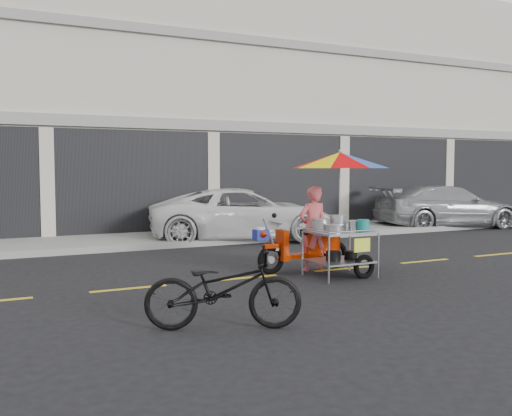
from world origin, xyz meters
name	(u,v)px	position (x,y,z in m)	size (l,w,h in m)	color
ground	(342,269)	(0.00, 0.00, 0.00)	(90.00, 90.00, 0.00)	black
sidewalk	(227,234)	(0.00, 5.50, 0.07)	(45.00, 3.00, 0.15)	gray
shophouse_block	(243,104)	(2.82, 10.59, 4.24)	(36.00, 8.11, 10.40)	beige
centerline	(342,269)	(0.00, 0.00, 0.00)	(42.00, 0.10, 0.01)	gold
white_pickup	(243,214)	(0.14, 4.70, 0.68)	(2.25, 4.88, 1.36)	white
silver_pickup	(447,207)	(7.20, 4.70, 0.67)	(1.88, 4.63, 1.34)	#9EA0A4
near_bicycle	(223,289)	(-3.54, -2.71, 0.48)	(0.64, 1.83, 0.96)	black
food_vendor_rig	(329,196)	(-0.50, -0.30, 1.39)	(2.19, 1.74, 2.21)	black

